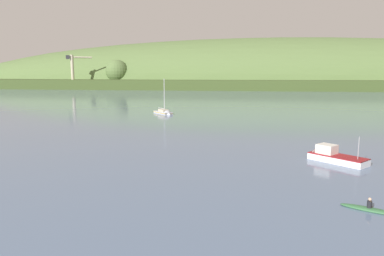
{
  "coord_description": "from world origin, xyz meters",
  "views": [
    {
      "loc": [
        4.68,
        -5.99,
        9.2
      ],
      "look_at": [
        0.95,
        40.21,
        1.96
      ],
      "focal_mm": 32.72,
      "sensor_mm": 36.0,
      "label": 1
    }
  ],
  "objects_px": {
    "sailboat_near_mooring": "(165,113)",
    "fishing_boat_moored": "(332,158)",
    "dockside_crane": "(73,72)",
    "canoe_with_paddler": "(369,209)"
  },
  "relations": [
    {
      "from": "dockside_crane",
      "to": "canoe_with_paddler",
      "type": "height_order",
      "value": "dockside_crane"
    },
    {
      "from": "dockside_crane",
      "to": "fishing_boat_moored",
      "type": "height_order",
      "value": "dockside_crane"
    },
    {
      "from": "sailboat_near_mooring",
      "to": "canoe_with_paddler",
      "type": "height_order",
      "value": "sailboat_near_mooring"
    },
    {
      "from": "sailboat_near_mooring",
      "to": "canoe_with_paddler",
      "type": "xyz_separation_m",
      "value": [
        22.81,
        -55.2,
        -0.08
      ]
    },
    {
      "from": "dockside_crane",
      "to": "canoe_with_paddler",
      "type": "bearing_deg",
      "value": -88.43
    },
    {
      "from": "dockside_crane",
      "to": "canoe_with_paddler",
      "type": "distance_m",
      "value": 206.38
    },
    {
      "from": "dockside_crane",
      "to": "fishing_boat_moored",
      "type": "bearing_deg",
      "value": -86.06
    },
    {
      "from": "dockside_crane",
      "to": "fishing_boat_moored",
      "type": "distance_m",
      "value": 195.27
    },
    {
      "from": "sailboat_near_mooring",
      "to": "fishing_boat_moored",
      "type": "bearing_deg",
      "value": -6.51
    },
    {
      "from": "fishing_boat_moored",
      "to": "dockside_crane",
      "type": "bearing_deg",
      "value": -12.9
    }
  ]
}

